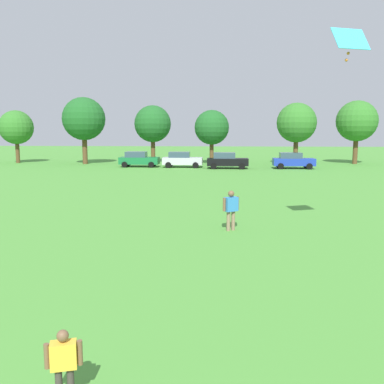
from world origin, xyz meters
TOP-DOWN VIEW (x-y plane):
  - ground_plane at (0.00, 30.00)m, footprint 160.00×160.00m
  - child_kite_flyer at (2.37, 4.09)m, footprint 0.51×0.30m
  - adult_bystander at (4.93, 15.09)m, footprint 0.64×0.54m
  - kite at (8.78, 13.58)m, footprint 1.34×0.93m
  - parked_car_green_0 at (-4.72, 44.74)m, footprint 4.30×2.02m
  - parked_car_silver_1 at (0.10, 44.50)m, footprint 4.30×2.02m
  - parked_car_black_2 at (4.98, 43.39)m, footprint 4.30×2.02m
  - parked_car_blue_3 at (11.92, 43.84)m, footprint 4.30×2.02m
  - tree_far_left at (-20.89, 49.56)m, footprint 4.15×4.15m
  - tree_left at (-12.02, 48.57)m, footprint 5.08×5.08m
  - tree_center_left at (-4.20, 51.37)m, footprint 4.56×4.56m
  - tree_center_right at (3.18, 49.80)m, footprint 4.12×4.12m
  - tree_right at (13.13, 49.62)m, footprint 4.63×4.63m
  - tree_far_right at (20.44, 51.02)m, footprint 4.84×4.84m

SIDE VIEW (x-z plane):
  - ground_plane at x=0.00m, z-range 0.00..0.00m
  - child_kite_flyer at x=2.37m, z-range 0.10..1.22m
  - parked_car_green_0 at x=-4.72m, z-range 0.02..1.70m
  - parked_car_silver_1 at x=0.10m, z-range 0.02..1.70m
  - parked_car_black_2 at x=4.98m, z-range 0.02..1.70m
  - parked_car_blue_3 at x=11.92m, z-range 0.02..1.70m
  - adult_bystander at x=4.93m, z-range 0.15..1.75m
  - tree_center_right at x=3.18m, z-range 1.13..7.55m
  - tree_far_left at x=-20.89m, z-range 1.13..7.59m
  - tree_center_left at x=-4.20m, z-range 1.24..8.34m
  - tree_right at x=13.13m, z-range 1.26..8.48m
  - tree_far_right at x=20.44m, z-range 1.32..8.86m
  - tree_left at x=-12.02m, z-range 1.39..9.31m
  - kite at x=8.78m, z-range 6.33..7.46m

